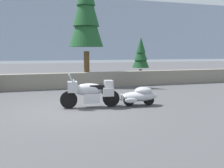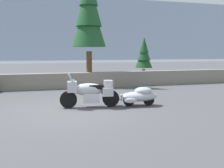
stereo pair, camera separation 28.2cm
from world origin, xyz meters
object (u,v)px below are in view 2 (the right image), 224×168
object	(u,v)px
touring_motorcycle	(90,92)
pine_tree_tall	(89,10)
car_shaped_trailer	(139,96)
pine_tree_secondary	(144,54)

from	to	relation	value
touring_motorcycle	pine_tree_tall	world-z (taller)	pine_tree_tall
car_shaped_trailer	pine_tree_secondary	bearing A→B (deg)	66.01
car_shaped_trailer	pine_tree_secondary	xyz separation A→B (m)	(3.28, 7.38, 1.58)
touring_motorcycle	pine_tree_tall	distance (m)	7.66
pine_tree_tall	pine_tree_secondary	size ratio (longest dim) A/B	2.38
touring_motorcycle	car_shaped_trailer	xyz separation A→B (m)	(1.97, -0.24, -0.21)
pine_tree_secondary	pine_tree_tall	bearing A→B (deg)	-168.95
car_shaped_trailer	pine_tree_tall	size ratio (longest dim) A/B	0.29
touring_motorcycle	pine_tree_secondary	world-z (taller)	pine_tree_secondary
pine_tree_tall	pine_tree_secondary	bearing A→B (deg)	11.05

